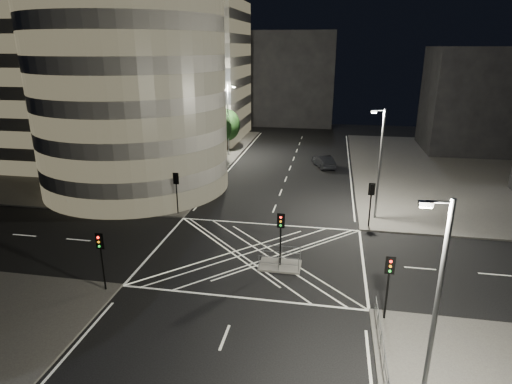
% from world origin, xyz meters
% --- Properties ---
extents(ground, '(120.00, 120.00, 0.00)m').
position_xyz_m(ground, '(0.00, 0.00, 0.00)').
color(ground, black).
rests_on(ground, ground).
extents(sidewalk_far_left, '(42.00, 42.00, 0.15)m').
position_xyz_m(sidewalk_far_left, '(-29.00, 27.00, 0.07)').
color(sidewalk_far_left, '#484644').
rests_on(sidewalk_far_left, ground).
extents(central_island, '(3.00, 2.00, 0.15)m').
position_xyz_m(central_island, '(2.00, -1.50, 0.07)').
color(central_island, slate).
rests_on(central_island, ground).
extents(office_tower_curved, '(30.00, 29.00, 27.20)m').
position_xyz_m(office_tower_curved, '(-20.74, 18.74, 12.65)').
color(office_tower_curved, gray).
rests_on(office_tower_curved, sidewalk_far_left).
extents(office_block_rear, '(24.00, 16.00, 22.00)m').
position_xyz_m(office_block_rear, '(-22.00, 42.00, 11.15)').
color(office_block_rear, gray).
rests_on(office_block_rear, sidewalk_far_left).
extents(building_right_far, '(14.00, 12.00, 15.00)m').
position_xyz_m(building_right_far, '(26.00, 40.00, 7.65)').
color(building_right_far, black).
rests_on(building_right_far, sidewalk_far_right).
extents(building_far_end, '(18.00, 8.00, 18.00)m').
position_xyz_m(building_far_end, '(-4.00, 58.00, 9.00)').
color(building_far_end, black).
rests_on(building_far_end, ground).
extents(tree_a, '(4.18, 4.18, 6.76)m').
position_xyz_m(tree_a, '(-10.50, 9.00, 4.50)').
color(tree_a, black).
rests_on(tree_a, sidewalk_far_left).
extents(tree_b, '(5.01, 5.01, 8.22)m').
position_xyz_m(tree_b, '(-10.50, 15.00, 5.48)').
color(tree_b, black).
rests_on(tree_b, sidewalk_far_left).
extents(tree_c, '(4.74, 4.74, 7.52)m').
position_xyz_m(tree_c, '(-10.50, 21.00, 4.94)').
color(tree_c, black).
rests_on(tree_c, sidewalk_far_left).
extents(tree_d, '(4.36, 4.36, 7.02)m').
position_xyz_m(tree_d, '(-10.50, 27.00, 4.65)').
color(tree_d, black).
rests_on(tree_d, sidewalk_far_left).
extents(tree_e, '(4.14, 4.14, 6.21)m').
position_xyz_m(tree_e, '(-10.50, 33.00, 3.97)').
color(tree_e, black).
rests_on(tree_e, sidewalk_far_left).
extents(traffic_signal_fl, '(0.55, 0.22, 4.00)m').
position_xyz_m(traffic_signal_fl, '(-8.80, 6.80, 2.91)').
color(traffic_signal_fl, black).
rests_on(traffic_signal_fl, sidewalk_far_left).
extents(traffic_signal_nl, '(0.55, 0.22, 4.00)m').
position_xyz_m(traffic_signal_nl, '(-8.80, -6.80, 2.91)').
color(traffic_signal_nl, black).
rests_on(traffic_signal_nl, sidewalk_near_left).
extents(traffic_signal_fr, '(0.55, 0.22, 4.00)m').
position_xyz_m(traffic_signal_fr, '(8.80, 6.80, 2.91)').
color(traffic_signal_fr, black).
rests_on(traffic_signal_fr, sidewalk_far_right).
extents(traffic_signal_nr, '(0.55, 0.22, 4.00)m').
position_xyz_m(traffic_signal_nr, '(8.80, -6.80, 2.91)').
color(traffic_signal_nr, black).
rests_on(traffic_signal_nr, sidewalk_near_right).
extents(traffic_signal_island, '(0.55, 0.22, 4.00)m').
position_xyz_m(traffic_signal_island, '(2.00, -1.50, 2.91)').
color(traffic_signal_island, black).
rests_on(traffic_signal_island, central_island).
extents(street_lamp_left_near, '(1.25, 0.25, 10.00)m').
position_xyz_m(street_lamp_left_near, '(-9.44, 12.00, 5.54)').
color(street_lamp_left_near, slate).
rests_on(street_lamp_left_near, sidewalk_far_left).
extents(street_lamp_left_far, '(1.25, 0.25, 10.00)m').
position_xyz_m(street_lamp_left_far, '(-9.44, 30.00, 5.54)').
color(street_lamp_left_far, slate).
rests_on(street_lamp_left_far, sidewalk_far_left).
extents(street_lamp_right_far, '(1.25, 0.25, 10.00)m').
position_xyz_m(street_lamp_right_far, '(9.44, 9.00, 5.54)').
color(street_lamp_right_far, slate).
rests_on(street_lamp_right_far, sidewalk_far_right).
extents(street_lamp_right_near, '(1.25, 0.25, 10.00)m').
position_xyz_m(street_lamp_right_near, '(9.44, -14.00, 5.54)').
color(street_lamp_right_near, slate).
rests_on(street_lamp_right_near, sidewalk_near_right).
extents(railing_near_right, '(0.06, 11.70, 1.10)m').
position_xyz_m(railing_near_right, '(8.30, -12.15, 0.70)').
color(railing_near_right, slate).
rests_on(railing_near_right, sidewalk_near_right).
extents(railing_island_south, '(2.80, 0.06, 1.10)m').
position_xyz_m(railing_island_south, '(2.00, -2.40, 0.70)').
color(railing_island_south, slate).
rests_on(railing_island_south, central_island).
extents(railing_island_north, '(2.80, 0.06, 1.10)m').
position_xyz_m(railing_island_north, '(2.00, -0.60, 0.70)').
color(railing_island_north, slate).
rests_on(railing_island_north, central_island).
extents(sedan, '(3.36, 5.16, 1.61)m').
position_xyz_m(sedan, '(4.29, 26.23, 0.80)').
color(sedan, black).
rests_on(sedan, ground).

